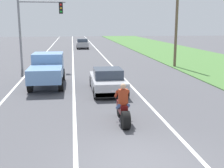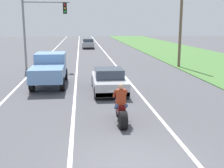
{
  "view_description": "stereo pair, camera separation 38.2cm",
  "coord_description": "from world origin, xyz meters",
  "px_view_note": "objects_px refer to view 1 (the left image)",
  "views": [
    {
      "loc": [
        -1.8,
        -7.32,
        3.89
      ],
      "look_at": [
        0.04,
        6.25,
        1.0
      ],
      "focal_mm": 46.45,
      "sensor_mm": 36.0,
      "label": 1
    },
    {
      "loc": [
        -1.42,
        -7.37,
        3.89
      ],
      "look_at": [
        0.04,
        6.25,
        1.0
      ],
      "focal_mm": 46.45,
      "sensor_mm": 36.0,
      "label": 2
    }
  ],
  "objects_px": {
    "motorcycle_with_rider": "(123,109)",
    "traffic_light_mast_near": "(34,22)",
    "sports_car_silver": "(108,81)",
    "pickup_truck_left_lane_light_blue": "(47,68)",
    "distant_car_far_ahead": "(82,43)"
  },
  "relations": [
    {
      "from": "motorcycle_with_rider",
      "to": "distant_car_far_ahead",
      "type": "distance_m",
      "value": 34.84
    },
    {
      "from": "sports_car_silver",
      "to": "traffic_light_mast_near",
      "type": "distance_m",
      "value": 10.94
    },
    {
      "from": "traffic_light_mast_near",
      "to": "distant_car_far_ahead",
      "type": "height_order",
      "value": "traffic_light_mast_near"
    },
    {
      "from": "pickup_truck_left_lane_light_blue",
      "to": "sports_car_silver",
      "type": "bearing_deg",
      "value": -30.48
    },
    {
      "from": "motorcycle_with_rider",
      "to": "pickup_truck_left_lane_light_blue",
      "type": "bearing_deg",
      "value": 114.75
    },
    {
      "from": "pickup_truck_left_lane_light_blue",
      "to": "traffic_light_mast_near",
      "type": "bearing_deg",
      "value": 102.45
    },
    {
      "from": "sports_car_silver",
      "to": "traffic_light_mast_near",
      "type": "xyz_separation_m",
      "value": [
        -5.09,
        9.1,
        3.32
      ]
    },
    {
      "from": "sports_car_silver",
      "to": "pickup_truck_left_lane_light_blue",
      "type": "xyz_separation_m",
      "value": [
        -3.55,
        2.09,
        0.48
      ]
    },
    {
      "from": "motorcycle_with_rider",
      "to": "pickup_truck_left_lane_light_blue",
      "type": "distance_m",
      "value": 8.36
    },
    {
      "from": "sports_car_silver",
      "to": "distant_car_far_ahead",
      "type": "distance_m",
      "value": 29.35
    },
    {
      "from": "pickup_truck_left_lane_light_blue",
      "to": "traffic_light_mast_near",
      "type": "height_order",
      "value": "traffic_light_mast_near"
    },
    {
      "from": "sports_car_silver",
      "to": "pickup_truck_left_lane_light_blue",
      "type": "relative_size",
      "value": 0.9
    },
    {
      "from": "motorcycle_with_rider",
      "to": "pickup_truck_left_lane_light_blue",
      "type": "relative_size",
      "value": 0.46
    },
    {
      "from": "pickup_truck_left_lane_light_blue",
      "to": "traffic_light_mast_near",
      "type": "distance_m",
      "value": 7.72
    },
    {
      "from": "motorcycle_with_rider",
      "to": "traffic_light_mast_near",
      "type": "xyz_separation_m",
      "value": [
        -5.04,
        14.59,
        3.36
      ]
    }
  ]
}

